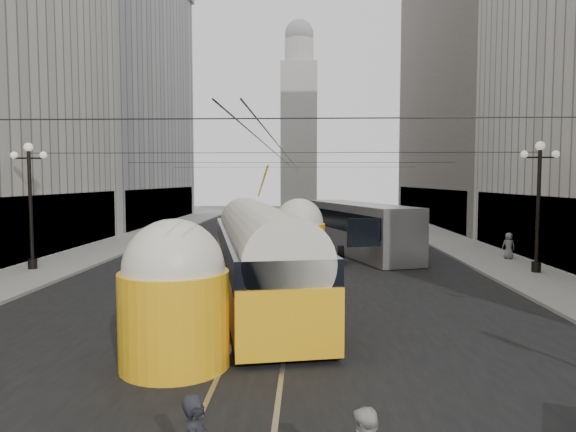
{
  "coord_description": "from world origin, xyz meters",
  "views": [
    {
      "loc": [
        1.34,
        -7.33,
        4.65
      ],
      "look_at": [
        0.61,
        12.67,
        3.25
      ],
      "focal_mm": 32.0,
      "sensor_mm": 36.0,
      "label": 1
    }
  ],
  "objects": [
    {
      "name": "road",
      "position": [
        0.0,
        32.5,
        0.0
      ],
      "size": [
        20.0,
        85.0,
        0.02
      ],
      "primitive_type": "cube",
      "color": "black",
      "rests_on": "ground"
    },
    {
      "name": "sidewalk_left",
      "position": [
        -12.0,
        36.0,
        0.07
      ],
      "size": [
        4.0,
        72.0,
        0.15
      ],
      "primitive_type": "cube",
      "color": "gray",
      "rests_on": "ground"
    },
    {
      "name": "sidewalk_right",
      "position": [
        12.0,
        36.0,
        0.07
      ],
      "size": [
        4.0,
        72.0,
        0.15
      ],
      "primitive_type": "cube",
      "color": "gray",
      "rests_on": "ground"
    },
    {
      "name": "rail_left",
      "position": [
        -0.75,
        32.5,
        0.0
      ],
      "size": [
        0.12,
        85.0,
        0.04
      ],
      "primitive_type": "cube",
      "color": "gray",
      "rests_on": "ground"
    },
    {
      "name": "rail_right",
      "position": [
        0.75,
        32.5,
        0.0
      ],
      "size": [
        0.12,
        85.0,
        0.04
      ],
      "primitive_type": "cube",
      "color": "gray",
      "rests_on": "ground"
    },
    {
      "name": "building_left_far",
      "position": [
        -19.99,
        48.0,
        14.31
      ],
      "size": [
        12.6,
        28.6,
        28.6
      ],
      "color": "#999999",
      "rests_on": "ground"
    },
    {
      "name": "building_right_far",
      "position": [
        20.0,
        48.0,
        16.31
      ],
      "size": [
        12.6,
        32.6,
        32.6
      ],
      "color": "#514C47",
      "rests_on": "ground"
    },
    {
      "name": "distant_tower",
      "position": [
        0.0,
        80.0,
        14.97
      ],
      "size": [
        6.0,
        6.0,
        31.36
      ],
      "color": "#B2AFA8",
      "rests_on": "ground"
    },
    {
      "name": "lamppost_left_mid",
      "position": [
        -12.6,
        18.0,
        3.74
      ],
      "size": [
        1.86,
        0.44,
        6.37
      ],
      "color": "black",
      "rests_on": "sidewalk_left"
    },
    {
      "name": "lamppost_right_mid",
      "position": [
        12.6,
        18.0,
        3.74
      ],
      "size": [
        1.86,
        0.44,
        6.37
      ],
      "color": "black",
      "rests_on": "sidewalk_right"
    },
    {
      "name": "catenary",
      "position": [
        0.12,
        31.49,
        5.88
      ],
      "size": [
        25.0,
        72.0,
        0.23
      ],
      "color": "black",
      "rests_on": "ground"
    },
    {
      "name": "streetcar",
      "position": [
        -0.5,
        12.13,
        1.84
      ],
      "size": [
        5.59,
        16.85,
        3.76
      ],
      "color": "#FBB015",
      "rests_on": "ground"
    },
    {
      "name": "city_bus",
      "position": [
        4.54,
        25.07,
        1.75
      ],
      "size": [
        6.34,
        13.0,
        3.19
      ],
      "color": "#949699",
      "rests_on": "ground"
    },
    {
      "name": "sedan_white_far",
      "position": [
        4.58,
        40.12,
        0.72
      ],
      "size": [
        3.2,
        5.34,
        1.58
      ],
      "color": "silver",
      "rests_on": "ground"
    },
    {
      "name": "sedan_dark_far",
      "position": [
        -4.0,
        49.31,
        0.69
      ],
      "size": [
        3.55,
        5.2,
        1.52
      ],
      "color": "black",
      "rests_on": "ground"
    },
    {
      "name": "pedestrian_sidewalk_right",
      "position": [
        12.93,
        22.33,
        0.9
      ],
      "size": [
        0.73,
        0.45,
        1.5
      ],
      "primitive_type": "imported",
      "rotation": [
        0.0,
        0.0,
        3.14
      ],
      "color": "slate",
      "rests_on": "sidewalk_right"
    }
  ]
}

